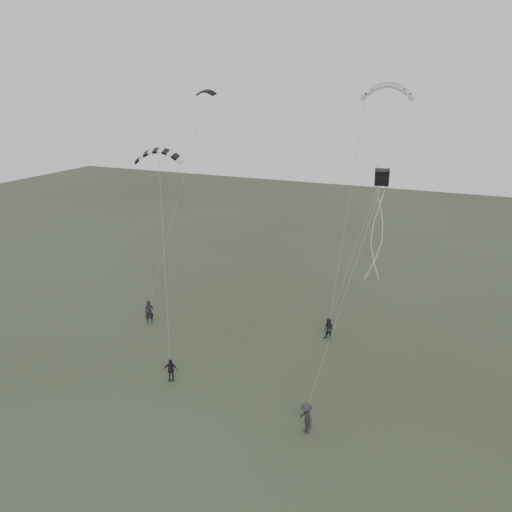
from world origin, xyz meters
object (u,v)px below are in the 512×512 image
at_px(flyer_left, 149,312).
at_px(kite_dark_small, 206,91).
at_px(flyer_center, 171,370).
at_px(flyer_far, 306,418).
at_px(kite_pale_large, 388,85).
at_px(flyer_right, 329,329).
at_px(kite_striped, 158,151).
at_px(kite_box, 382,177).

height_order(flyer_left, kite_dark_small, kite_dark_small).
relative_size(flyer_center, flyer_far, 0.84).
height_order(kite_dark_small, kite_pale_large, kite_pale_large).
distance_m(flyer_right, kite_striped, 17.22).
xyz_separation_m(flyer_left, kite_pale_large, (15.63, 7.54, 16.68)).
relative_size(flyer_left, flyer_right, 1.10).
bearing_deg(flyer_far, flyer_left, -161.28).
distance_m(flyer_far, kite_striped, 18.31).
height_order(flyer_right, kite_dark_small, kite_dark_small).
height_order(kite_dark_small, kite_box, kite_dark_small).
distance_m(flyer_center, kite_pale_large, 23.84).
xyz_separation_m(kite_pale_large, kite_box, (1.81, -10.60, -4.51)).
relative_size(flyer_left, kite_pale_large, 0.51).
bearing_deg(flyer_center, flyer_left, 113.65).
bearing_deg(kite_pale_large, flyer_right, -120.74).
relative_size(flyer_right, kite_pale_large, 0.46).
relative_size(flyer_far, kite_pale_large, 0.49).
height_order(flyer_far, kite_striped, kite_striped).
bearing_deg(flyer_far, kite_box, 109.82).
distance_m(flyer_left, kite_pale_large, 24.07).
bearing_deg(flyer_right, flyer_center, -112.97).
relative_size(flyer_right, flyer_center, 1.13).
distance_m(flyer_far, kite_pale_large, 22.59).
xyz_separation_m(flyer_center, kite_pale_large, (9.69, 13.80, 16.86)).
distance_m(flyer_far, kite_box, 13.22).
height_order(kite_pale_large, kite_box, kite_pale_large).
bearing_deg(flyer_right, kite_dark_small, -172.22).
xyz_separation_m(kite_dark_small, kite_box, (14.36, -7.60, -4.14)).
height_order(flyer_far, kite_dark_small, kite_dark_small).
height_order(flyer_right, flyer_center, flyer_right).
xyz_separation_m(flyer_right, kite_dark_small, (-10.48, 1.68, 16.39)).
relative_size(kite_pale_large, kite_striped, 1.18).
bearing_deg(flyer_far, kite_pale_large, 133.89).
bearing_deg(flyer_far, kite_dark_small, -179.71).
distance_m(flyer_left, kite_dark_small, 17.21).
height_order(flyer_right, flyer_far, flyer_far).
bearing_deg(kite_dark_small, kite_box, -18.89).
distance_m(flyer_center, kite_striped, 13.80).
bearing_deg(flyer_left, flyer_far, -61.57).
xyz_separation_m(flyer_left, flyer_center, (5.94, -6.25, -0.18)).
relative_size(flyer_left, flyer_center, 1.24).
height_order(kite_striped, kite_box, kite_striped).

